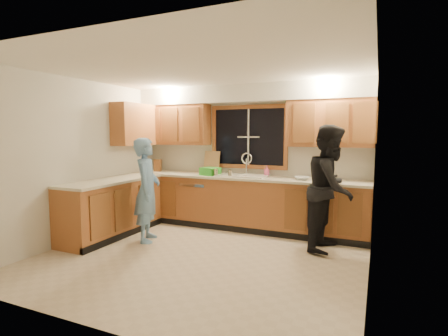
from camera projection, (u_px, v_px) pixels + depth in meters
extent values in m
plane|color=beige|center=(200.00, 257.00, 4.71)|extent=(4.20, 4.20, 0.00)
plane|color=white|center=(199.00, 68.00, 4.47)|extent=(4.20, 4.20, 0.00)
plane|color=beige|center=(249.00, 156.00, 6.32)|extent=(4.20, 0.00, 4.20)
plane|color=beige|center=(80.00, 160.00, 5.44)|extent=(0.00, 3.80, 3.80)
plane|color=beige|center=(373.00, 172.00, 3.74)|extent=(0.00, 3.80, 3.80)
cube|color=#A65F30|center=(242.00, 203.00, 6.12)|extent=(4.20, 0.60, 0.88)
cube|color=#A65F30|center=(113.00, 208.00, 5.72)|extent=(0.60, 1.90, 0.88)
cube|color=beige|center=(242.00, 178.00, 6.07)|extent=(4.20, 0.63, 0.04)
cube|color=beige|center=(112.00, 181.00, 5.66)|extent=(0.63, 1.90, 0.04)
cube|color=#A65F30|center=(176.00, 125.00, 6.69)|extent=(1.35, 0.33, 0.75)
cube|color=#A65F30|center=(330.00, 123.00, 5.53)|extent=(1.35, 0.33, 0.75)
cube|color=#A65F30|center=(134.00, 125.00, 6.33)|extent=(0.33, 0.90, 0.75)
cube|color=silver|center=(246.00, 94.00, 6.05)|extent=(4.20, 0.35, 0.30)
cube|color=black|center=(249.00, 137.00, 6.28)|extent=(1.30, 0.01, 1.00)
cube|color=#A65F30|center=(249.00, 107.00, 6.22)|extent=(1.44, 0.03, 0.07)
cube|color=#A65F30|center=(248.00, 167.00, 6.32)|extent=(1.44, 0.03, 0.07)
cube|color=#A65F30|center=(214.00, 137.00, 6.55)|extent=(0.07, 0.03, 1.00)
cube|color=#A65F30|center=(286.00, 137.00, 5.99)|extent=(0.07, 0.03, 1.00)
cube|color=white|center=(243.00, 176.00, 6.08)|extent=(0.86, 0.52, 0.03)
cube|color=white|center=(232.00, 180.00, 6.17)|extent=(0.38, 0.42, 0.18)
cube|color=white|center=(254.00, 182.00, 6.00)|extent=(0.38, 0.42, 0.18)
cylinder|color=silver|center=(247.00, 166.00, 6.24)|extent=(0.04, 0.04, 0.28)
torus|color=silver|center=(247.00, 158.00, 6.23)|extent=(0.21, 0.03, 0.21)
cube|color=white|center=(199.00, 201.00, 6.46)|extent=(0.60, 0.56, 0.82)
cube|color=white|center=(86.00, 215.00, 5.20)|extent=(0.58, 0.75, 0.90)
imported|color=#6C9BCC|center=(147.00, 190.00, 5.38)|extent=(0.59, 0.69, 1.60)
imported|color=black|center=(331.00, 188.00, 4.95)|extent=(0.78, 0.95, 1.79)
cube|color=brown|center=(158.00, 165.00, 6.87)|extent=(0.16, 0.14, 0.24)
cube|color=tan|center=(212.00, 162.00, 6.54)|extent=(0.31, 0.11, 0.41)
cube|color=green|center=(210.00, 171.00, 6.24)|extent=(0.36, 0.35, 0.14)
imported|color=pink|center=(267.00, 171.00, 6.07)|extent=(0.11, 0.11, 0.19)
imported|color=silver|center=(302.00, 178.00, 5.59)|extent=(0.30, 0.30, 0.06)
cylinder|color=beige|center=(216.00, 173.00, 6.05)|extent=(0.07, 0.07, 0.13)
cylinder|color=beige|center=(230.00, 174.00, 5.94)|extent=(0.08, 0.08, 0.13)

